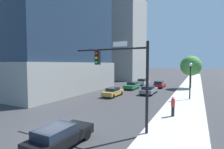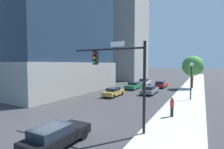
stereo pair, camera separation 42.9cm
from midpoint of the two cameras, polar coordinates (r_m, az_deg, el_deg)
The scene contains 13 objects.
ground_plane at distance 13.81m, azimuth -18.81°, elevation -17.62°, with size 400.00×400.00×0.00m, color #333335.
sidewalk at distance 29.37m, azimuth 23.72°, elevation -6.26°, with size 4.27×120.00×0.15m, color #B2AFA8.
construction_building at distance 57.37m, azimuth 3.23°, elevation 15.10°, with size 13.07×14.65×36.67m.
traffic_light_pole at distance 12.36m, azimuth 2.63°, elevation 1.90°, with size 5.96×0.48×6.42m.
street_lamp at distance 25.14m, azimuth 24.31°, elevation -0.14°, with size 0.44×0.44×4.93m.
street_tree at distance 37.10m, azimuth 24.57°, elevation 2.65°, with size 3.95×3.95×6.38m.
car_green at distance 33.71m, azimuth 6.38°, elevation -3.68°, with size 1.94×4.55×1.39m.
car_red at distance 36.84m, azimuth 15.30°, elevation -3.11°, with size 1.80×4.28×1.42m.
car_gold at distance 26.09m, azimuth -0.17°, elevation -5.85°, with size 1.76×4.26×1.32m.
car_gray at distance 28.56m, azimuth 11.78°, elevation -5.00°, with size 1.90×4.67×1.38m.
car_black at distance 11.15m, azimuth -18.16°, elevation -18.96°, with size 1.79×4.32×1.38m.
car_silver at distance 40.53m, azimuth 10.00°, elevation -2.41°, with size 1.91×4.39×1.50m.
pedestrian_red_shirt at distance 16.74m, azimuth 19.04°, elevation -9.98°, with size 0.34×0.34×1.80m.
Camera 1 is at (9.11, -9.02, 4.96)m, focal length 27.31 mm.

